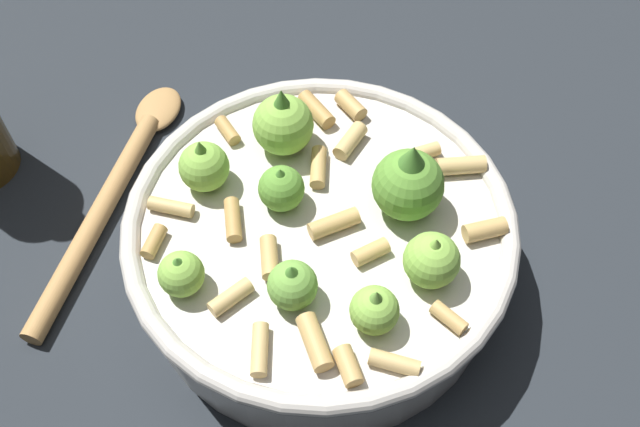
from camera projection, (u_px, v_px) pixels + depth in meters
ground_plane at (320, 271)px, 0.52m from camera, size 2.40×2.40×0.00m
cooking_pan at (321, 240)px, 0.49m from camera, size 0.26×0.26×0.12m
wooden_spoon at (117, 183)px, 0.56m from camera, size 0.10×0.25×0.02m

